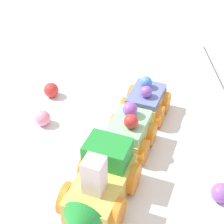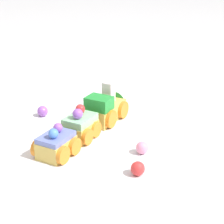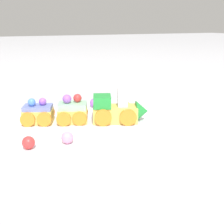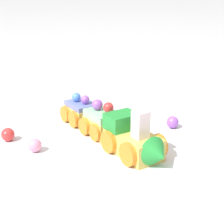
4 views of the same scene
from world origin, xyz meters
The scene contains 8 objects.
ground_plane centered at (0.00, 0.00, 0.00)m, with size 10.00×10.00×0.00m, color #B2B2B7.
display_board centered at (0.00, 0.00, 0.01)m, with size 0.65×0.39×0.01m, color white.
cake_train_locomotive centered at (0.07, -0.01, 0.04)m, with size 0.13×0.10×0.08m.
cake_car_mint centered at (-0.02, 0.03, 0.04)m, with size 0.09×0.08×0.06m.
cake_car_blueberry centered at (-0.09, 0.06, 0.03)m, with size 0.09×0.08×0.06m.
gumball_pink centered at (-0.07, -0.09, 0.02)m, with size 0.02×0.02×0.02m, color pink.
gumball_red centered at (-0.14, -0.08, 0.02)m, with size 0.02×0.02×0.02m, color red.
gumball_purple centered at (0.07, 0.13, 0.02)m, with size 0.02×0.02×0.02m, color #9956C6.
Camera 3 is at (-0.23, -0.61, 0.23)m, focal length 50.00 mm.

